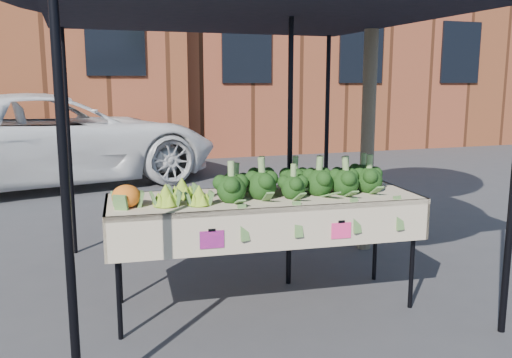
# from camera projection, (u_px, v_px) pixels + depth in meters

# --- Properties ---
(ground) EXTENTS (90.00, 90.00, 0.00)m
(ground) POSITION_uv_depth(u_px,v_px,m) (274.00, 312.00, 4.21)
(ground) COLOR #353538
(table) EXTENTS (2.46, 1.00, 0.90)m
(table) POSITION_uv_depth(u_px,v_px,m) (264.00, 252.00, 4.25)
(table) COLOR beige
(table) RESTS_ON ground
(canopy) EXTENTS (3.16, 3.16, 2.74)m
(canopy) POSITION_uv_depth(u_px,v_px,m) (248.00, 130.00, 4.53)
(canopy) COLOR black
(canopy) RESTS_ON ground
(broccoli_heap) EXTENTS (1.48, 0.58, 0.27)m
(broccoli_heap) POSITION_uv_depth(u_px,v_px,m) (302.00, 176.00, 4.28)
(broccoli_heap) COLOR black
(broccoli_heap) RESTS_ON table
(romanesco_cluster) EXTENTS (0.44, 0.48, 0.21)m
(romanesco_cluster) POSITION_uv_depth(u_px,v_px,m) (179.00, 189.00, 3.93)
(romanesco_cluster) COLOR #9BBE25
(romanesco_cluster) RESTS_ON table
(cauliflower_pair) EXTENTS (0.21, 0.21, 0.18)m
(cauliflower_pair) POSITION_uv_depth(u_px,v_px,m) (126.00, 195.00, 3.78)
(cauliflower_pair) COLOR orange
(cauliflower_pair) RESTS_ON table
(vehicle) EXTENTS (2.19, 2.94, 5.71)m
(vehicle) POSITION_uv_depth(u_px,v_px,m) (45.00, 16.00, 8.96)
(vehicle) COLOR white
(vehicle) RESTS_ON ground
(street_tree) EXTENTS (2.11, 2.11, 4.16)m
(street_tree) POSITION_uv_depth(u_px,v_px,m) (371.00, 51.00, 5.46)
(street_tree) COLOR #1E4C14
(street_tree) RESTS_ON ground
(building_right) EXTENTS (12.00, 8.00, 8.50)m
(building_right) POSITION_uv_depth(u_px,v_px,m) (341.00, 4.00, 17.31)
(building_right) COLOR brown
(building_right) RESTS_ON ground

